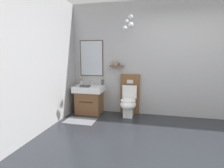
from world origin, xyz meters
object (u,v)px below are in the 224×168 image
Objects in this scene: soap_dispenser at (102,82)px; folded_hand_towel at (85,86)px; toothbrush_cup at (81,82)px; toilet at (129,100)px; vanity_sink_left at (89,99)px.

folded_hand_towel is at bearing -132.57° from soap_dispenser.
toilet is at bearing -7.08° from toothbrush_cup.
folded_hand_towel is at bearing -169.69° from toilet.
toothbrush_cup is 0.95× the size of folded_hand_towel.
vanity_sink_left is 0.54m from soap_dispenser.
toothbrush_cup is at bearing 172.92° from toilet.
toothbrush_cup is 0.58m from soap_dispenser.
soap_dispenser is (-0.72, 0.17, 0.40)m from toilet.
vanity_sink_left is at bearing -178.54° from toilet.
toilet is at bearing 10.31° from folded_hand_towel.
soap_dispenser reaches higher than folded_hand_towel.
vanity_sink_left is at bearing 76.40° from folded_hand_towel.
toilet reaches higher than vanity_sink_left.
soap_dispenser is at bearing 47.43° from folded_hand_towel.
soap_dispenser is at bearing 166.61° from toilet.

